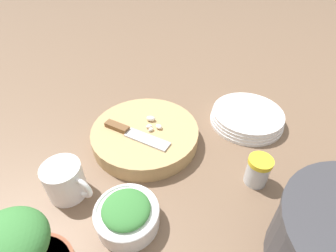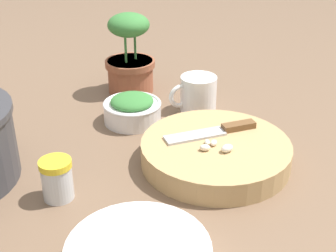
{
  "view_description": "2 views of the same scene",
  "coord_description": "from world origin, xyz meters",
  "views": [
    {
      "loc": [
        0.11,
        0.45,
        0.51
      ],
      "look_at": [
        0.01,
        -0.05,
        0.08
      ],
      "focal_mm": 28.0,
      "sensor_mm": 36.0,
      "label": 1
    },
    {
      "loc": [
        -0.67,
        -0.39,
        0.49
      ],
      "look_at": [
        0.03,
        -0.0,
        0.07
      ],
      "focal_mm": 50.0,
      "sensor_mm": 36.0,
      "label": 2
    }
  ],
  "objects": [
    {
      "name": "ground_plane",
      "position": [
        0.0,
        0.0,
        0.0
      ],
      "size": [
        5.0,
        5.0,
        0.0
      ],
      "primitive_type": "plane",
      "color": "brown"
    },
    {
      "name": "coffee_mug",
      "position": [
        0.26,
        0.04,
        0.04
      ],
      "size": [
        0.11,
        0.09,
        0.09
      ],
      "color": "white",
      "rests_on": "ground_plane"
    },
    {
      "name": "potted_herb",
      "position": [
        0.28,
        0.25,
        0.09
      ],
      "size": [
        0.13,
        0.13,
        0.21
      ],
      "color": "#935138",
      "rests_on": "ground_plane"
    },
    {
      "name": "garlic_cloves",
      "position": [
        0.04,
        -0.1,
        0.05
      ],
      "size": [
        0.05,
        0.06,
        0.01
      ],
      "color": "#F3E2CC",
      "rests_on": "cutting_board"
    },
    {
      "name": "herb_bowl",
      "position": [
        0.13,
        0.15,
        0.03
      ],
      "size": [
        0.13,
        0.13,
        0.07
      ],
      "color": "white",
      "rests_on": "ground_plane"
    },
    {
      "name": "cutting_board",
      "position": [
        0.06,
        -0.09,
        0.02
      ],
      "size": [
        0.29,
        0.29,
        0.05
      ],
      "color": "tan",
      "rests_on": "ground_plane"
    },
    {
      "name": "spice_jar",
      "position": [
        -0.17,
        0.1,
        0.04
      ],
      "size": [
        0.06,
        0.06,
        0.07
      ],
      "color": "silver",
      "rests_on": "ground_plane"
    },
    {
      "name": "chef_knife",
      "position": [
        0.1,
        -0.08,
        0.05
      ],
      "size": [
        0.16,
        0.15,
        0.01
      ],
      "rotation": [
        0.0,
        0.0,
        0.85
      ],
      "color": "brown",
      "rests_on": "cutting_board"
    }
  ]
}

